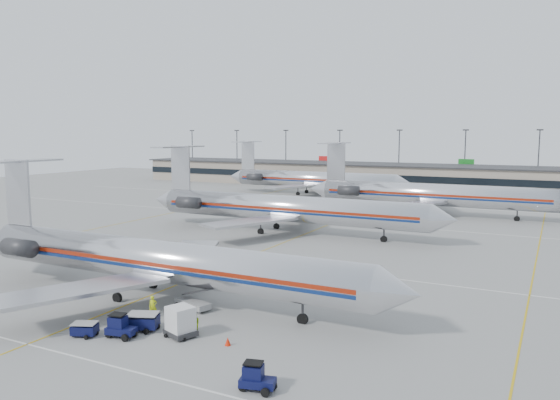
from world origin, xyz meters
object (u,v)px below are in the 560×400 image
Objects in this scene: jet_second_row at (281,208)px; jet_foreground at (152,259)px; belt_loader at (193,302)px; tug_center at (120,327)px; uld_container at (181,321)px.

jet_foreground is at bearing -82.73° from jet_second_row.
belt_loader is at bearing -74.81° from jet_second_row.
tug_center is 4.28m from uld_container.
belt_loader is (0.87, 7.53, -0.19)m from tug_center.
belt_loader is at bearing 138.39° from uld_container.
belt_loader reaches higher than tug_center.
belt_loader is at bearing 71.65° from tug_center.
jet_foreground is 10.79× the size of belt_loader.
jet_foreground reaches higher than belt_loader.
jet_second_row is 41.36m from uld_container.
uld_container reaches higher than belt_loader.
uld_container is 6.13m from belt_loader.
jet_foreground is 33.42m from jet_second_row.
jet_second_row is 21.33× the size of tug_center.
uld_container is at bearing -38.83° from jet_foreground.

